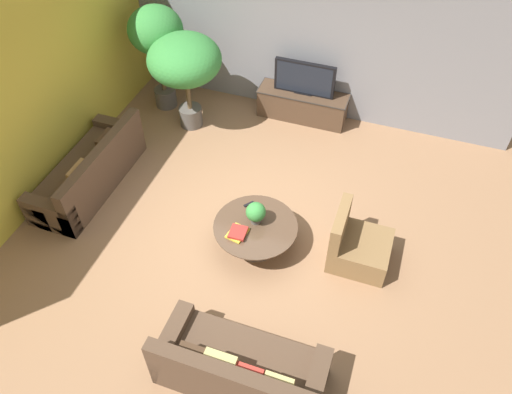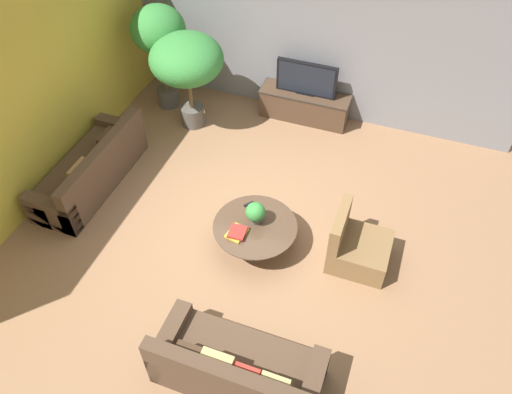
{
  "view_description": "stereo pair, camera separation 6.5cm",
  "coord_description": "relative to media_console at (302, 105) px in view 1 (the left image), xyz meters",
  "views": [
    {
      "loc": [
        1.78,
        -4.48,
        5.72
      ],
      "look_at": [
        0.14,
        0.2,
        0.55
      ],
      "focal_mm": 35.0,
      "sensor_mm": 36.0,
      "label": 1
    },
    {
      "loc": [
        1.84,
        -4.45,
        5.72
      ],
      "look_at": [
        0.14,
        0.2,
        0.55
      ],
      "focal_mm": 35.0,
      "sensor_mm": 36.0,
      "label": 2
    }
  ],
  "objects": [
    {
      "name": "television",
      "position": [
        0.0,
        -0.0,
        0.56
      ],
      "size": [
        1.09,
        0.13,
        0.61
      ],
      "color": "black",
      "rests_on": "media_console"
    },
    {
      "name": "couch_near_entry",
      "position": [
        0.71,
        -5.12,
        0.01
      ],
      "size": [
        1.92,
        0.84,
        0.84
      ],
      "rotation": [
        0.0,
        0.0,
        3.14
      ],
      "color": "#4C3828",
      "rests_on": "ground"
    },
    {
      "name": "coffee_table",
      "position": [
        0.2,
        -3.15,
        0.02
      ],
      "size": [
        1.19,
        1.19,
        0.42
      ],
      "color": "#756656",
      "rests_on": "ground"
    },
    {
      "name": "armchair_wicker",
      "position": [
        1.6,
        -2.92,
        -0.01
      ],
      "size": [
        0.8,
        0.76,
        0.86
      ],
      "rotation": [
        0.0,
        0.0,
        1.57
      ],
      "color": "brown",
      "rests_on": "ground"
    },
    {
      "name": "back_wall_stone",
      "position": [
        -0.07,
        0.32,
        1.22
      ],
      "size": [
        7.4,
        0.12,
        3.0
      ],
      "primitive_type": "cube",
      "color": "slate",
      "rests_on": "ground"
    },
    {
      "name": "couch_by_wall",
      "position": [
        -2.69,
        -2.85,
        0.01
      ],
      "size": [
        0.84,
        2.18,
        0.84
      ],
      "rotation": [
        0.0,
        0.0,
        -1.57
      ],
      "color": "#4C3828",
      "rests_on": "ground"
    },
    {
      "name": "media_console",
      "position": [
        0.0,
        0.0,
        0.0
      ],
      "size": [
        1.64,
        0.5,
        0.54
      ],
      "color": "#473323",
      "rests_on": "ground"
    },
    {
      "name": "potted_palm_corner",
      "position": [
        -1.86,
        -0.88,
        1.0
      ],
      "size": [
        1.25,
        1.25,
        1.75
      ],
      "color": "#514C47",
      "rests_on": "ground"
    },
    {
      "name": "potted_plant_tabletop",
      "position": [
        0.17,
        -3.08,
        0.33
      ],
      "size": [
        0.28,
        0.28,
        0.34
      ],
      "color": "#514C47",
      "rests_on": "coffee_table"
    },
    {
      "name": "potted_palm_tall",
      "position": [
        -2.56,
        -0.48,
        1.17
      ],
      "size": [
        0.96,
        0.96,
        1.96
      ],
      "color": "#514C47",
      "rests_on": "ground"
    },
    {
      "name": "book_stack",
      "position": [
        0.02,
        -3.37,
        0.17
      ],
      "size": [
        0.28,
        0.33,
        0.07
      ],
      "color": "gold",
      "rests_on": "coffee_table"
    },
    {
      "name": "ground_plane",
      "position": [
        -0.07,
        -2.94,
        -0.28
      ],
      "size": [
        24.0,
        24.0,
        0.0
      ],
      "primitive_type": "plane",
      "color": "#8C6647"
    },
    {
      "name": "side_wall_left",
      "position": [
        -3.33,
        -2.74,
        1.22
      ],
      "size": [
        0.12,
        7.4,
        3.0
      ],
      "primitive_type": "cube",
      "color": "gold",
      "rests_on": "ground"
    },
    {
      "name": "remote_black",
      "position": [
        -0.03,
        -2.8,
        0.15
      ],
      "size": [
        0.13,
        0.15,
        0.02
      ],
      "primitive_type": "cube",
      "rotation": [
        0.0,
        0.0,
        -0.68
      ],
      "color": "black",
      "rests_on": "coffee_table"
    }
  ]
}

